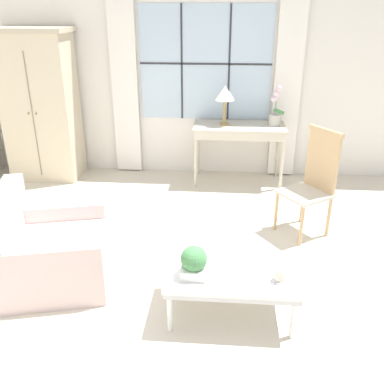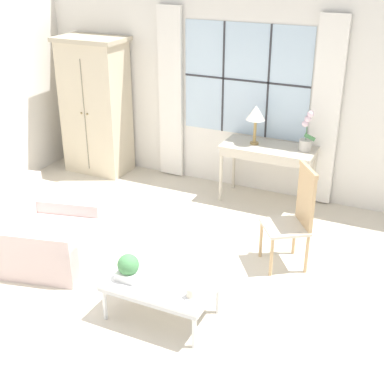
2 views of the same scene
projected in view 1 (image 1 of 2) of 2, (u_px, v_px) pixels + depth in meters
name	position (u px, v px, depth m)	size (l,w,h in m)	color
ground_plane	(185.00, 302.00, 3.51)	(14.00, 14.00, 0.00)	beige
wall_back_windowed	(205.00, 73.00, 5.70)	(7.20, 0.14, 2.80)	silver
armoire	(41.00, 106.00, 5.70)	(0.98, 0.62, 1.98)	beige
console_table	(239.00, 132.00, 5.62)	(1.20, 0.55, 0.78)	beige
table_lamp	(225.00, 94.00, 5.45)	(0.25, 0.25, 0.51)	#9E7F47
potted_orchid	(275.00, 111.00, 5.53)	(0.20, 0.15, 0.52)	#BCB7AD
armchair_upholstered	(50.00, 251.00, 3.73)	(1.08, 1.15, 0.83)	beige
side_chair_wooden	(314.00, 178.00, 4.38)	(0.61, 0.61, 1.11)	beige
coffee_table	(232.00, 275.00, 3.28)	(1.00, 0.62, 0.38)	silver
potted_plant_small	(194.00, 262.00, 3.16)	(0.20, 0.20, 0.25)	white
pillar_candle	(279.00, 276.00, 3.12)	(0.11, 0.11, 0.11)	silver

